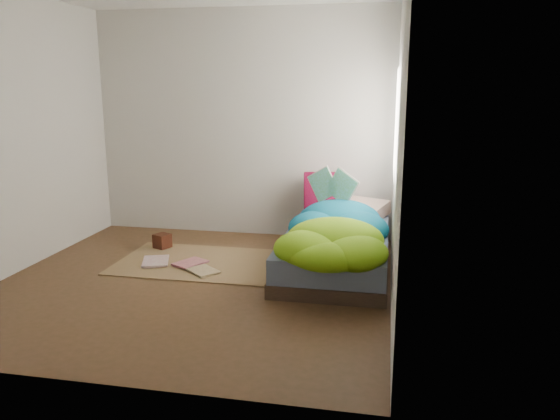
{
  "coord_description": "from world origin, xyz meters",
  "views": [
    {
      "loc": [
        1.68,
        -4.43,
        1.74
      ],
      "look_at": [
        0.65,
        0.75,
        0.53
      ],
      "focal_mm": 35.0,
      "sensor_mm": 36.0,
      "label": 1
    }
  ],
  "objects_px": {
    "pillow_magenta": "(325,193)",
    "floor_book_b": "(183,261)",
    "bed": "(337,249)",
    "wooden_box": "(162,241)",
    "open_book": "(332,176)",
    "floor_book_a": "(143,262)"
  },
  "relations": [
    {
      "from": "wooden_box",
      "to": "pillow_magenta",
      "type": "bearing_deg",
      "value": 19.32
    },
    {
      "from": "floor_book_a",
      "to": "pillow_magenta",
      "type": "bearing_deg",
      "value": 14.49
    },
    {
      "from": "pillow_magenta",
      "to": "floor_book_b",
      "type": "height_order",
      "value": "pillow_magenta"
    },
    {
      "from": "bed",
      "to": "wooden_box",
      "type": "bearing_deg",
      "value": 173.6
    },
    {
      "from": "wooden_box",
      "to": "bed",
      "type": "bearing_deg",
      "value": -6.4
    },
    {
      "from": "pillow_magenta",
      "to": "floor_book_a",
      "type": "xyz_separation_m",
      "value": [
        -1.67,
        -1.15,
        -0.54
      ]
    },
    {
      "from": "bed",
      "to": "wooden_box",
      "type": "xyz_separation_m",
      "value": [
        -1.92,
        0.22,
        -0.08
      ]
    },
    {
      "from": "floor_book_a",
      "to": "floor_book_b",
      "type": "distance_m",
      "value": 0.39
    },
    {
      "from": "floor_book_b",
      "to": "open_book",
      "type": "bearing_deg",
      "value": 53.51
    },
    {
      "from": "bed",
      "to": "floor_book_b",
      "type": "height_order",
      "value": "bed"
    },
    {
      "from": "open_book",
      "to": "floor_book_a",
      "type": "distance_m",
      "value": 2.11
    },
    {
      "from": "bed",
      "to": "pillow_magenta",
      "type": "distance_m",
      "value": 0.93
    },
    {
      "from": "bed",
      "to": "floor_book_a",
      "type": "xyz_separation_m",
      "value": [
        -1.9,
        -0.34,
        -0.14
      ]
    },
    {
      "from": "wooden_box",
      "to": "floor_book_a",
      "type": "bearing_deg",
      "value": -87.36
    },
    {
      "from": "bed",
      "to": "open_book",
      "type": "distance_m",
      "value": 0.79
    },
    {
      "from": "open_book",
      "to": "bed",
      "type": "bearing_deg",
      "value": -52.69
    },
    {
      "from": "bed",
      "to": "pillow_magenta",
      "type": "height_order",
      "value": "pillow_magenta"
    },
    {
      "from": "open_book",
      "to": "wooden_box",
      "type": "height_order",
      "value": "open_book"
    },
    {
      "from": "pillow_magenta",
      "to": "floor_book_a",
      "type": "distance_m",
      "value": 2.1
    },
    {
      "from": "pillow_magenta",
      "to": "open_book",
      "type": "distance_m",
      "value": 0.47
    },
    {
      "from": "wooden_box",
      "to": "open_book",
      "type": "bearing_deg",
      "value": 6.83
    },
    {
      "from": "pillow_magenta",
      "to": "wooden_box",
      "type": "bearing_deg",
      "value": -171.36
    }
  ]
}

